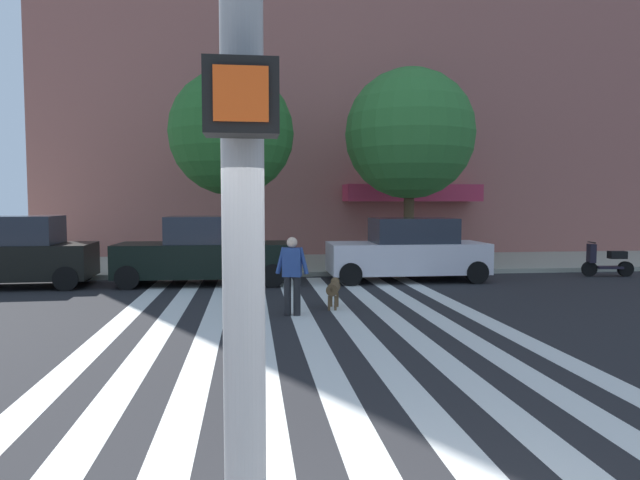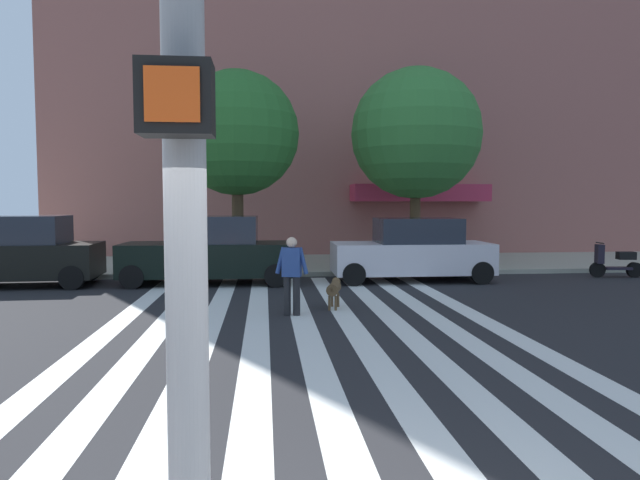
% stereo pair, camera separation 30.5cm
% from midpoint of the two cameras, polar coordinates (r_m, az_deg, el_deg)
% --- Properties ---
extents(ground_plane, '(160.00, 160.00, 0.00)m').
position_cam_midpoint_polar(ground_plane, '(10.56, -4.25, -9.08)').
color(ground_plane, '#232326').
extents(sidewalk_far, '(80.00, 6.00, 0.15)m').
position_cam_midpoint_polar(sidewalk_far, '(20.81, -5.68, -2.48)').
color(sidewalk_far, '#9C9A87').
rests_on(sidewalk_far, ground_plane).
extents(crosswalk_stripes, '(7.65, 14.20, 0.01)m').
position_cam_midpoint_polar(crosswalk_stripes, '(10.59, -2.09, -9.02)').
color(crosswalk_stripes, silver).
rests_on(crosswalk_stripes, ground_plane).
extents(parked_car_near_curb, '(4.26, 2.04, 1.98)m').
position_cam_midpoint_polar(parked_car_near_curb, '(17.79, -29.01, -1.24)').
color(parked_car_near_curb, black).
rests_on(parked_car_near_curb, ground_plane).
extents(parked_car_behind_first, '(4.92, 2.01, 1.96)m').
position_cam_midpoint_polar(parked_car_behind_first, '(16.57, -12.03, -1.22)').
color(parked_car_behind_first, black).
rests_on(parked_car_behind_first, ground_plane).
extents(parked_car_third_in_line, '(4.70, 2.00, 1.88)m').
position_cam_midpoint_polar(parked_car_third_in_line, '(17.13, 8.40, -1.09)').
color(parked_car_third_in_line, silver).
rests_on(parked_car_third_in_line, ground_plane).
extents(parked_scooter, '(1.63, 0.53, 1.11)m').
position_cam_midpoint_polar(parked_scooter, '(20.04, 26.72, -1.96)').
color(parked_scooter, black).
rests_on(parked_scooter, ground_plane).
extents(street_tree_nearest, '(4.07, 4.07, 6.50)m').
position_cam_midpoint_polar(street_tree_nearest, '(18.87, -9.43, 10.60)').
color(street_tree_nearest, '#4C3823').
rests_on(street_tree_nearest, sidewalk_far).
extents(street_tree_middle, '(4.58, 4.58, 6.92)m').
position_cam_midpoint_polar(street_tree_middle, '(20.42, 8.64, 10.55)').
color(street_tree_middle, '#4C3823').
rests_on(street_tree_middle, sidewalk_far).
extents(pedestrian_dog_walker, '(0.70, 0.33, 1.64)m').
position_cam_midpoint_polar(pedestrian_dog_walker, '(11.71, -3.59, -3.19)').
color(pedestrian_dog_walker, black).
rests_on(pedestrian_dog_walker, ground_plane).
extents(dog_on_leash, '(0.42, 1.01, 0.65)m').
position_cam_midpoint_polar(dog_on_leash, '(12.57, 0.69, -4.92)').
color(dog_on_leash, brown).
rests_on(dog_on_leash, ground_plane).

